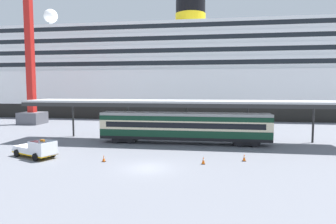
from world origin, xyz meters
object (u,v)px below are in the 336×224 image
Objects in this scene: traffic_cone_mid at (104,158)px; traffic_cone_far at (244,157)px; service_truck at (37,148)px; cruise_ship at (222,75)px; dockside_crane at (31,36)px; train_carriage at (184,126)px; traffic_cone_near at (203,160)px.

traffic_cone_far is (13.96, 2.26, 0.04)m from traffic_cone_mid.
traffic_cone_mid is (7.55, -0.59, -0.65)m from service_truck.
traffic_cone_far reaches higher than traffic_cone_mid.
dockside_crane is (-38.83, -25.84, 6.97)m from cruise_ship.
train_carriage is at bearing -26.80° from dockside_crane.
traffic_cone_mid is 14.15m from traffic_cone_far.
traffic_cone_mid is 0.01× the size of dockside_crane.
train_carriage is 32.59× the size of traffic_cone_mid.
dockside_crane is (-32.28, 16.31, 15.47)m from train_carriage.
traffic_cone_mid is (-7.10, -10.42, -1.97)m from train_carriage.
train_carriage is (-6.55, -42.15, -8.50)m from cruise_ship.
train_carriage reaches higher than traffic_cone_near.
dockside_crane reaches higher than cruise_ship.
cruise_ship is 47.16m from dockside_crane.
train_carriage is at bearing 130.11° from traffic_cone_far.
traffic_cone_near is 47.11m from dockside_crane.
traffic_cone_near is at bearing -0.18° from service_truck.
traffic_cone_near is 4.42m from traffic_cone_far.
dockside_crane is at bearing 148.00° from traffic_cone_far.
traffic_cone_mid is at bearing -4.43° from service_truck.
cruise_ship is 51.37m from traffic_cone_far.
cruise_ship is at bearing 85.88° from traffic_cone_near.
service_truck is (-21.20, -51.98, -9.82)m from cruise_ship.
dockside_crane is (-39.15, 24.46, 17.40)m from traffic_cone_far.
cruise_ship is at bearing 33.64° from dockside_crane.
service_truck is 7.24× the size of traffic_cone_far.
train_carriage is 28.85× the size of traffic_cone_far.
service_truck is 17.47m from traffic_cone_near.
service_truck is 8.18× the size of traffic_cone_mid.
traffic_cone_mid is at bearing -170.79° from traffic_cone_far.
cruise_ship is 56.99m from service_truck.
traffic_cone_far is (21.52, 1.68, -0.61)m from service_truck.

